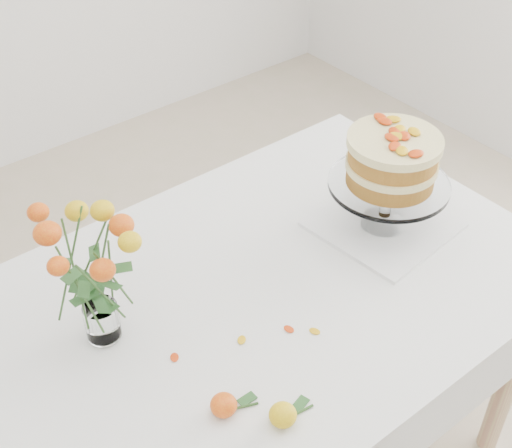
# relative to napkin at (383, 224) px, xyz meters

# --- Properties ---
(table) EXTENTS (1.43, 0.93, 0.76)m
(table) POSITION_rel_napkin_xyz_m (-0.40, 0.02, -0.09)
(table) COLOR tan
(table) RESTS_ON ground
(napkin) EXTENTS (0.34, 0.34, 0.01)m
(napkin) POSITION_rel_napkin_xyz_m (0.00, 0.00, 0.00)
(napkin) COLOR white
(napkin) RESTS_ON table
(cake_stand) EXTENTS (0.30, 0.30, 0.27)m
(cake_stand) POSITION_rel_napkin_xyz_m (0.00, -0.00, 0.19)
(cake_stand) COLOR white
(cake_stand) RESTS_ON napkin
(rose_vase) EXTENTS (0.31, 0.31, 0.37)m
(rose_vase) POSITION_rel_napkin_xyz_m (-0.75, 0.11, 0.21)
(rose_vase) COLOR white
(rose_vase) RESTS_ON table
(loose_rose_near) EXTENTS (0.10, 0.05, 0.05)m
(loose_rose_near) POSITION_rel_napkin_xyz_m (-0.59, -0.29, 0.02)
(loose_rose_near) COLOR yellow
(loose_rose_near) RESTS_ON table
(loose_rose_far) EXTENTS (0.09, 0.06, 0.05)m
(loose_rose_far) POSITION_rel_napkin_xyz_m (-0.66, -0.21, 0.02)
(loose_rose_far) COLOR red
(loose_rose_far) RESTS_ON table
(stray_petal_a) EXTENTS (0.03, 0.02, 0.00)m
(stray_petal_a) POSITION_rel_napkin_xyz_m (-0.52, -0.08, -0.00)
(stray_petal_a) COLOR #E1A70E
(stray_petal_a) RESTS_ON table
(stray_petal_b) EXTENTS (0.03, 0.02, 0.00)m
(stray_petal_b) POSITION_rel_napkin_xyz_m (-0.42, -0.12, -0.00)
(stray_petal_b) COLOR #E1A70E
(stray_petal_b) RESTS_ON table
(stray_petal_c) EXTENTS (0.03, 0.02, 0.00)m
(stray_petal_c) POSITION_rel_napkin_xyz_m (-0.38, -0.16, -0.00)
(stray_petal_c) COLOR #E1A70E
(stray_petal_c) RESTS_ON table
(stray_petal_d) EXTENTS (0.03, 0.02, 0.00)m
(stray_petal_d) POSITION_rel_napkin_xyz_m (-0.66, -0.03, -0.00)
(stray_petal_d) COLOR #E1A70E
(stray_petal_d) RESTS_ON table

